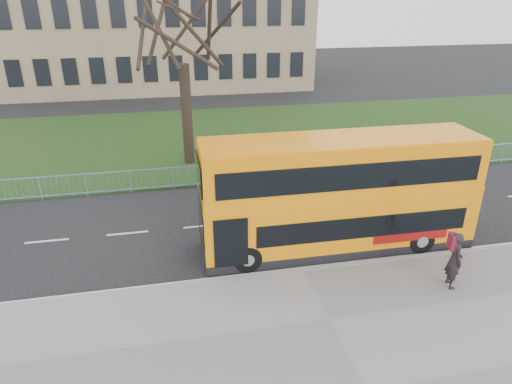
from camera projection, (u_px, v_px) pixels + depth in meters
ground at (291, 250)px, 16.91m from camera, size 120.00×120.00×0.00m
kerb at (303, 271)px, 15.50m from camera, size 80.00×0.20×0.14m
grass_verge at (231, 137)px, 29.69m from camera, size 80.00×15.40×0.08m
guard_railing at (255, 172)px, 22.59m from camera, size 40.00×0.12×1.10m
bare_tree at (182, 43)px, 22.70m from camera, size 8.84×8.84×12.63m
civic_building at (146, 10)px, 44.44m from camera, size 30.00×15.00×14.00m
yellow_bus at (339, 191)px, 16.29m from camera, size 9.92×2.49×4.15m
pedestrian at (455, 260)px, 14.28m from camera, size 0.59×0.77×1.91m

